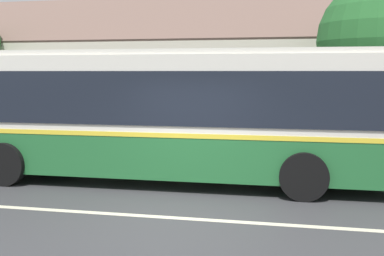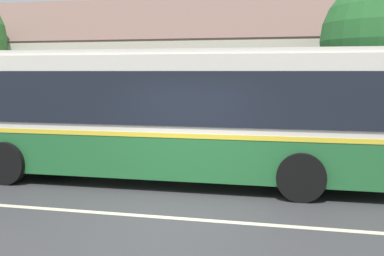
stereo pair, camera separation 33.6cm
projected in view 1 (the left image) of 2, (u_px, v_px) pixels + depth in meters
name	position (u px, v px, depth m)	size (l,w,h in m)	color
ground_plane	(174.00, 218.00, 8.64)	(300.00, 300.00, 0.00)	#38383A
sidewalk_far	(222.00, 156.00, 14.46)	(60.00, 3.00, 0.15)	#9E9E99
lane_divider_stripe	(174.00, 218.00, 8.64)	(60.00, 0.16, 0.01)	beige
community_building	(222.00, 86.00, 21.38)	(26.14, 9.69, 6.97)	beige
transit_bus	(152.00, 111.00, 11.52)	(11.59, 2.85, 3.10)	#236633
bench_by_building	(13.00, 136.00, 15.40)	(1.55, 0.51, 0.94)	#4C4C4C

